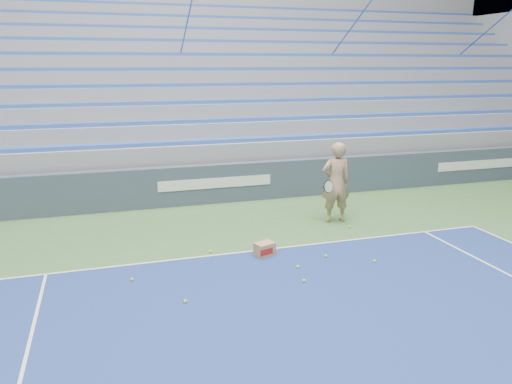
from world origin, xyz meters
TOP-DOWN VIEW (x-y plane):
  - sponsor_barrier at (0.00, 15.88)m, footprint 30.00×0.32m
  - bleachers at (0.00, 21.60)m, footprint 31.00×9.15m
  - tennis_player at (2.47, 13.27)m, footprint 0.99×0.89m
  - ball_box at (0.07, 11.58)m, footprint 0.45×0.40m
  - tennis_ball_0 at (2.04, 10.58)m, footprint 0.07×0.07m
  - tennis_ball_1 at (-2.60, 11.11)m, footprint 0.07×0.07m
  - tennis_ball_2 at (0.49, 10.78)m, footprint 0.07×0.07m
  - tennis_ball_3 at (0.35, 10.14)m, footprint 0.07×0.07m
  - tennis_ball_4 at (-0.95, 12.07)m, footprint 0.07×0.07m
  - tennis_ball_5 at (1.23, 11.11)m, footprint 0.07×0.07m
  - tennis_ball_6 at (2.59, 12.68)m, footprint 0.07×0.07m
  - tennis_ball_7 at (-1.82, 9.97)m, footprint 0.07×0.07m

SIDE VIEW (x-z plane):
  - tennis_ball_0 at x=2.04m, z-range 0.00..0.07m
  - tennis_ball_1 at x=-2.60m, z-range 0.00..0.07m
  - tennis_ball_2 at x=0.49m, z-range 0.00..0.07m
  - tennis_ball_3 at x=0.35m, z-range 0.00..0.07m
  - tennis_ball_4 at x=-0.95m, z-range 0.00..0.07m
  - tennis_ball_5 at x=1.23m, z-range 0.00..0.07m
  - tennis_ball_6 at x=2.59m, z-range 0.00..0.07m
  - tennis_ball_7 at x=-1.82m, z-range 0.00..0.07m
  - ball_box at x=0.07m, z-range 0.00..0.28m
  - sponsor_barrier at x=0.00m, z-range 0.00..1.10m
  - tennis_player at x=2.47m, z-range 0.00..1.99m
  - bleachers at x=0.00m, z-range -1.29..6.01m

